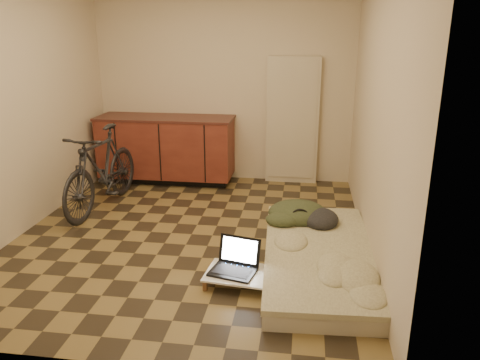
# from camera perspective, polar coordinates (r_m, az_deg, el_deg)

# --- Properties ---
(room_shell) EXTENTS (3.50, 4.00, 2.60)m
(room_shell) POSITION_cam_1_polar(r_m,az_deg,el_deg) (4.54, -6.43, 8.54)
(room_shell) COLOR brown
(room_shell) RESTS_ON ground
(cabinets) EXTENTS (1.84, 0.62, 0.91)m
(cabinets) POSITION_cam_1_polar(r_m,az_deg,el_deg) (6.51, -8.93, 3.79)
(cabinets) COLOR black
(cabinets) RESTS_ON ground
(appliance_panel) EXTENTS (0.70, 0.10, 1.70)m
(appliance_panel) POSITION_cam_1_polar(r_m,az_deg,el_deg) (6.39, 6.41, 7.14)
(appliance_panel) COLOR beige
(appliance_panel) RESTS_ON ground
(bicycle) EXTENTS (0.65, 1.68, 1.06)m
(bicycle) POSITION_cam_1_polar(r_m,az_deg,el_deg) (5.64, -16.59, 1.72)
(bicycle) COLOR black
(bicycle) RESTS_ON ground
(futon) EXTENTS (1.07, 2.07, 0.17)m
(futon) POSITION_cam_1_polar(r_m,az_deg,el_deg) (4.29, 9.70, -9.28)
(futon) COLOR #BFB598
(futon) RESTS_ON ground
(clothing_pile) EXTENTS (0.67, 0.57, 0.26)m
(clothing_pile) POSITION_cam_1_polar(r_m,az_deg,el_deg) (4.81, 7.76, -3.33)
(clothing_pile) COLOR #2E3720
(clothing_pile) RESTS_ON futon
(headphones) EXTENTS (0.24, 0.23, 0.15)m
(headphones) POSITION_cam_1_polar(r_m,az_deg,el_deg) (4.69, 7.32, -4.59)
(headphones) COLOR black
(headphones) RESTS_ON futon
(lap_desk) EXTENTS (0.66, 0.46, 0.10)m
(lap_desk) POSITION_cam_1_polar(r_m,az_deg,el_deg) (3.96, 0.42, -11.44)
(lap_desk) COLOR brown
(lap_desk) RESTS_ON ground
(laptop) EXTENTS (0.43, 0.40, 0.25)m
(laptop) POSITION_cam_1_polar(r_m,az_deg,el_deg) (3.97, -0.61, -10.25)
(laptop) COLOR black
(laptop) RESTS_ON lap_desk
(mouse) EXTENTS (0.06, 0.10, 0.03)m
(mouse) POSITION_cam_1_polar(r_m,az_deg,el_deg) (3.89, 3.62, -11.54)
(mouse) COLOR silver
(mouse) RESTS_ON lap_desk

